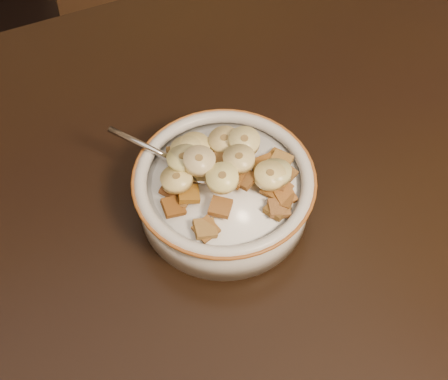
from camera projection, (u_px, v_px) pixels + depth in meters
name	position (u px, v px, depth m)	size (l,w,h in m)	color
table	(20.00, 376.00, 0.57)	(1.40, 0.90, 0.04)	black
cereal_bowl	(224.00, 195.00, 0.64)	(0.17, 0.17, 0.04)	silver
milk	(224.00, 183.00, 0.62)	(0.14, 0.14, 0.00)	white
spoon	(198.00, 171.00, 0.62)	(0.03, 0.04, 0.01)	#BEBEBF
cereal_square_0	(277.00, 158.00, 0.63)	(0.02, 0.02, 0.01)	#9A5F25
cereal_square_1	(273.00, 188.00, 0.61)	(0.02, 0.02, 0.01)	#93591C
cereal_square_2	(180.00, 197.00, 0.60)	(0.02, 0.02, 0.01)	brown
cereal_square_3	(172.00, 189.00, 0.61)	(0.02, 0.02, 0.01)	brown
cereal_square_4	(281.00, 161.00, 0.62)	(0.02, 0.02, 0.01)	olive
cereal_square_5	(280.00, 188.00, 0.61)	(0.02, 0.02, 0.01)	brown
cereal_square_6	(236.00, 166.00, 0.61)	(0.02, 0.02, 0.01)	brown
cereal_square_7	(213.00, 146.00, 0.63)	(0.02, 0.02, 0.01)	#975C28
cereal_square_8	(223.00, 158.00, 0.61)	(0.02, 0.02, 0.01)	brown
cereal_square_9	(173.00, 207.00, 0.59)	(0.02, 0.02, 0.01)	brown
cereal_square_10	(279.00, 208.00, 0.59)	(0.02, 0.02, 0.01)	#955D32
cereal_square_11	(244.00, 179.00, 0.60)	(0.02, 0.02, 0.01)	brown
cereal_square_12	(180.00, 163.00, 0.63)	(0.02, 0.02, 0.01)	brown
cereal_square_13	(206.00, 229.00, 0.58)	(0.02, 0.02, 0.01)	brown
cereal_square_14	(262.00, 175.00, 0.61)	(0.02, 0.02, 0.01)	olive
cereal_square_15	(282.00, 200.00, 0.60)	(0.02, 0.02, 0.01)	brown
cereal_square_16	(205.00, 229.00, 0.58)	(0.02, 0.02, 0.01)	olive
cereal_square_17	(189.00, 194.00, 0.60)	(0.02, 0.02, 0.01)	brown
cereal_square_18	(265.00, 164.00, 0.62)	(0.02, 0.02, 0.01)	#975F21
cereal_square_19	(178.00, 154.00, 0.63)	(0.02, 0.02, 0.01)	brown
cereal_square_20	(232.00, 177.00, 0.60)	(0.02, 0.02, 0.01)	brown
cereal_square_21	(241.00, 145.00, 0.64)	(0.02, 0.02, 0.01)	brown
cereal_square_22	(244.00, 140.00, 0.65)	(0.02, 0.02, 0.01)	brown
cereal_square_23	(194.00, 149.00, 0.63)	(0.02, 0.02, 0.01)	brown
cereal_square_24	(220.00, 207.00, 0.59)	(0.02, 0.02, 0.01)	brown
cereal_square_25	(284.00, 174.00, 0.62)	(0.02, 0.02, 0.01)	brown
cereal_square_26	(180.00, 161.00, 0.63)	(0.02, 0.02, 0.01)	brown
cereal_square_27	(179.00, 178.00, 0.61)	(0.02, 0.02, 0.01)	#964F1C
cereal_square_28	(272.00, 167.00, 0.62)	(0.02, 0.02, 0.01)	brown
cereal_square_29	(277.00, 209.00, 0.60)	(0.02, 0.02, 0.01)	brown
cereal_square_30	(274.00, 183.00, 0.61)	(0.02, 0.02, 0.01)	brown
cereal_square_31	(284.00, 195.00, 0.60)	(0.02, 0.02, 0.01)	#99572A
banana_slice_0	(222.00, 178.00, 0.59)	(0.03, 0.03, 0.01)	#FCE784
banana_slice_1	(270.00, 176.00, 0.60)	(0.03, 0.03, 0.01)	#FFEC91
banana_slice_2	(199.00, 161.00, 0.59)	(0.03, 0.03, 0.01)	beige
banana_slice_3	(224.00, 141.00, 0.62)	(0.03, 0.03, 0.01)	#D7C176
banana_slice_4	(177.00, 179.00, 0.60)	(0.03, 0.03, 0.01)	#D3C36D
banana_slice_5	(184.00, 159.00, 0.60)	(0.03, 0.03, 0.01)	#CBC178
banana_slice_6	(195.00, 146.00, 0.62)	(0.03, 0.03, 0.01)	#FDE589
banana_slice_7	(186.00, 150.00, 0.62)	(0.03, 0.03, 0.01)	#F8E982
banana_slice_8	(183.00, 159.00, 0.60)	(0.03, 0.03, 0.01)	#F3E78A
banana_slice_9	(239.00, 159.00, 0.60)	(0.03, 0.03, 0.01)	#EDD889
banana_slice_10	(276.00, 172.00, 0.60)	(0.03, 0.03, 0.01)	#F5EA8D
banana_slice_11	(244.00, 141.00, 0.61)	(0.03, 0.03, 0.01)	#E0D585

